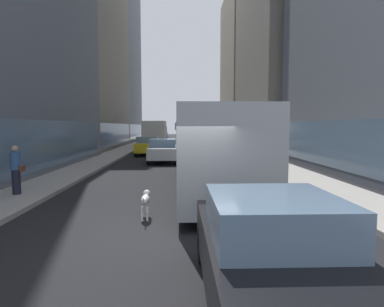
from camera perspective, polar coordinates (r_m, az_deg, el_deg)
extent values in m
plane|color=black|center=(42.61, -2.07, 1.48)|extent=(120.00, 120.00, 0.00)
cube|color=#9E9991|center=(42.98, -9.70, 1.54)|extent=(2.40, 110.00, 0.15)
cube|color=#9E9991|center=(42.98, 5.55, 1.59)|extent=(2.40, 110.00, 0.15)
cube|color=slate|center=(16.75, -25.59, 1.30)|extent=(0.08, 21.23, 2.40)
cube|color=gray|center=(39.77, -20.34, 16.72)|extent=(9.56, 17.92, 21.77)
cube|color=slate|center=(37.70, -13.02, 3.36)|extent=(0.08, 16.12, 2.40)
cube|color=slate|center=(59.81, -14.54, 22.10)|extent=(8.60, 17.32, 40.79)
cube|color=slate|center=(56.34, -9.87, 3.86)|extent=(0.08, 15.58, 2.40)
cube|color=slate|center=(15.99, 26.83, 1.10)|extent=(0.08, 18.80, 2.40)
cube|color=gray|center=(37.62, 17.70, 21.30)|extent=(9.59, 15.90, 26.59)
cube|color=slate|center=(34.77, 9.76, 3.29)|extent=(0.08, 14.31, 2.40)
cube|color=#A0937F|center=(52.03, 11.55, 14.51)|extent=(9.78, 14.72, 22.63)
cube|color=slate|center=(50.38, 5.96, 3.80)|extent=(0.08, 13.25, 2.40)
cube|color=#999EA3|center=(13.02, 3.17, 1.21)|extent=(2.55, 11.50, 2.75)
cube|color=slate|center=(13.00, 3.18, 3.39)|extent=(2.57, 11.04, 0.90)
cube|color=black|center=(18.78, 1.57, -1.11)|extent=(2.55, 0.16, 0.44)
cylinder|color=black|center=(16.62, -1.84, -2.06)|extent=(0.30, 1.00, 1.00)
cylinder|color=black|center=(16.77, 5.88, -2.02)|extent=(0.30, 1.00, 1.00)
cylinder|color=black|center=(9.02, -1.64, -7.96)|extent=(0.30, 1.00, 1.00)
cylinder|color=black|center=(9.31, 12.47, -7.66)|extent=(0.30, 1.00, 1.00)
cube|color=silver|center=(18.10, -2.92, 4.84)|extent=(0.08, 0.24, 0.40)
cube|color=silver|center=(22.71, -5.12, 0.27)|extent=(1.89, 4.76, 0.75)
cube|color=slate|center=(22.43, -5.16, 1.88)|extent=(1.73, 2.14, 0.55)
cylinder|color=black|center=(24.75, -6.79, -0.24)|extent=(0.22, 0.64, 0.64)
cylinder|color=black|center=(24.67, -2.94, -0.23)|extent=(0.22, 0.64, 0.64)
cylinder|color=black|center=(20.86, -7.68, -1.19)|extent=(0.22, 0.64, 0.64)
cylinder|color=black|center=(20.77, -3.10, -1.18)|extent=(0.22, 0.64, 0.64)
cube|color=#B7BABF|center=(33.31, 2.74, 1.74)|extent=(1.83, 4.60, 0.75)
cube|color=slate|center=(33.05, 2.78, 2.84)|extent=(1.68, 2.07, 0.55)
cylinder|color=black|center=(35.15, 1.18, 1.29)|extent=(0.22, 0.64, 0.64)
cylinder|color=black|center=(35.27, 3.79, 1.29)|extent=(0.22, 0.64, 0.64)
cylinder|color=black|center=(31.40, 1.56, 0.86)|extent=(0.22, 0.64, 0.64)
cylinder|color=black|center=(31.54, 4.48, 0.87)|extent=(0.22, 0.64, 0.64)
cube|color=yellow|center=(28.22, -7.78, 1.14)|extent=(1.91, 4.26, 0.75)
cube|color=slate|center=(27.98, -7.84, 2.44)|extent=(1.76, 1.92, 0.55)
cylinder|color=black|center=(30.04, -9.05, 0.63)|extent=(0.22, 0.64, 0.64)
cylinder|color=black|center=(29.88, -5.83, 0.64)|extent=(0.22, 0.64, 0.64)
cylinder|color=black|center=(26.65, -9.94, 0.08)|extent=(0.22, 0.64, 0.64)
cylinder|color=black|center=(26.48, -6.32, 0.10)|extent=(0.22, 0.64, 0.64)
cube|color=black|center=(4.71, 13.35, -17.82)|extent=(1.73, 3.90, 0.75)
cube|color=slate|center=(4.32, 14.22, -10.80)|extent=(1.59, 1.76, 0.55)
cylinder|color=black|center=(6.13, 2.18, -15.96)|extent=(0.22, 0.64, 0.64)
cylinder|color=black|center=(6.42, 16.26, -15.19)|extent=(0.22, 0.64, 0.64)
cube|color=slate|center=(43.67, -5.76, 2.45)|extent=(1.90, 4.78, 0.75)
cube|color=slate|center=(43.40, -5.78, 3.30)|extent=(1.75, 2.15, 0.55)
cylinder|color=black|center=(45.71, -6.65, 2.08)|extent=(0.22, 0.64, 0.64)
cylinder|color=black|center=(45.60, -4.54, 2.09)|extent=(0.22, 0.64, 0.64)
cylinder|color=black|center=(41.78, -7.08, 1.82)|extent=(0.22, 0.64, 0.64)
cylinder|color=black|center=(41.67, -4.77, 1.83)|extent=(0.22, 0.64, 0.64)
cube|color=#4C6BB7|center=(49.97, -5.29, 2.76)|extent=(1.88, 4.51, 0.75)
cube|color=slate|center=(49.72, -5.31, 3.49)|extent=(1.73, 2.03, 0.55)
cylinder|color=black|center=(51.87, -6.09, 2.41)|extent=(0.22, 0.64, 0.64)
cylinder|color=black|center=(51.78, -4.26, 2.42)|extent=(0.22, 0.64, 0.64)
cylinder|color=black|center=(48.20, -6.40, 2.22)|extent=(0.22, 0.64, 0.64)
cylinder|color=black|center=(48.11, -4.42, 2.23)|extent=(0.22, 0.64, 0.64)
cube|color=#19519E|center=(39.44, -6.16, 3.37)|extent=(2.30, 2.00, 2.10)
cube|color=silver|center=(35.70, -6.59, 3.61)|extent=(2.30, 5.50, 2.60)
cylinder|color=black|center=(39.57, -7.61, 1.83)|extent=(0.28, 0.90, 0.90)
cylinder|color=black|center=(39.43, -4.68, 1.85)|extent=(0.28, 0.90, 0.90)
cylinder|color=black|center=(34.11, -8.49, 1.35)|extent=(0.28, 0.90, 0.90)
cylinder|color=black|center=(33.94, -5.10, 1.37)|extent=(0.28, 0.90, 0.90)
ellipsoid|color=white|center=(8.85, -8.24, -8.06)|extent=(0.22, 0.60, 0.26)
sphere|color=white|center=(9.20, -7.99, -6.98)|extent=(0.20, 0.20, 0.20)
sphere|color=black|center=(9.22, -8.36, -6.84)|extent=(0.07, 0.07, 0.07)
sphere|color=black|center=(9.21, -7.61, -6.85)|extent=(0.07, 0.07, 0.07)
cylinder|color=white|center=(8.45, -8.54, -8.33)|extent=(0.03, 0.16, 0.19)
cylinder|color=white|center=(9.13, -8.52, -9.78)|extent=(0.06, 0.06, 0.40)
cylinder|color=white|center=(9.12, -7.63, -9.79)|extent=(0.06, 0.06, 0.40)
cylinder|color=white|center=(8.73, -8.83, -10.47)|extent=(0.06, 0.06, 0.40)
cylinder|color=white|center=(8.72, -7.90, -10.49)|extent=(0.06, 0.06, 0.40)
sphere|color=black|center=(8.93, -7.85, -7.67)|extent=(0.04, 0.04, 0.04)
sphere|color=black|center=(8.77, -8.69, -8.04)|extent=(0.04, 0.04, 0.04)
sphere|color=black|center=(8.66, -8.24, -7.94)|extent=(0.04, 0.04, 0.04)
cylinder|color=#1E1E2D|center=(12.74, -28.63, -4.44)|extent=(0.28, 0.28, 0.85)
cylinder|color=#33598C|center=(12.65, -28.77, -1.15)|extent=(0.34, 0.34, 0.62)
sphere|color=tan|center=(12.61, -28.84, 0.75)|extent=(0.22, 0.22, 0.22)
cube|color=#59331E|center=(12.58, -27.82, -2.33)|extent=(0.12, 0.24, 0.20)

